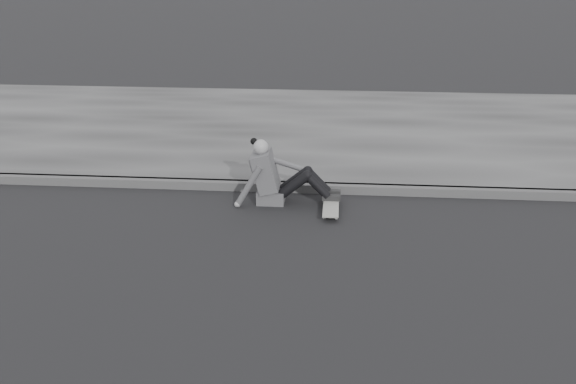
% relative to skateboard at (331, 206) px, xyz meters
% --- Properties ---
extents(ground, '(80.00, 80.00, 0.00)m').
position_rel_skateboard_xyz_m(ground, '(0.33, -1.91, -0.07)').
color(ground, black).
rests_on(ground, ground).
extents(curb, '(24.00, 0.16, 0.12)m').
position_rel_skateboard_xyz_m(curb, '(0.33, 0.67, -0.01)').
color(curb, '#454545').
rests_on(curb, ground).
extents(sidewalk, '(24.00, 6.00, 0.12)m').
position_rel_skateboard_xyz_m(sidewalk, '(0.33, 3.69, -0.01)').
color(sidewalk, '#3C3C3C').
rests_on(sidewalk, ground).
extents(skateboard, '(0.20, 0.78, 0.09)m').
position_rel_skateboard_xyz_m(skateboard, '(0.00, 0.00, 0.00)').
color(skateboard, gray).
rests_on(skateboard, ground).
extents(seated_woman, '(1.38, 0.46, 0.88)m').
position_rel_skateboard_xyz_m(seated_woman, '(-0.73, 0.25, 0.29)').
color(seated_woman, '#4A4A4C').
rests_on(seated_woman, ground).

